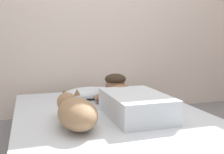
{
  "coord_description": "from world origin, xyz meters",
  "views": [
    {
      "loc": [
        -0.87,
        -1.5,
        0.92
      ],
      "look_at": [
        -0.15,
        0.77,
        0.57
      ],
      "focal_mm": 42.65,
      "sensor_mm": 36.0,
      "label": 1
    }
  ],
  "objects_px": {
    "pillow": "(90,93)",
    "bed": "(112,133)",
    "cell_phone": "(126,113)",
    "person_lying": "(129,99)",
    "dog": "(76,112)",
    "coffee_cup": "(121,97)"
  },
  "relations": [
    {
      "from": "person_lying",
      "to": "dog",
      "type": "bearing_deg",
      "value": -154.6
    },
    {
      "from": "person_lying",
      "to": "coffee_cup",
      "type": "relative_size",
      "value": 7.36
    },
    {
      "from": "bed",
      "to": "person_lying",
      "type": "bearing_deg",
      "value": 0.22
    },
    {
      "from": "bed",
      "to": "coffee_cup",
      "type": "bearing_deg",
      "value": 59.97
    },
    {
      "from": "pillow",
      "to": "bed",
      "type": "bearing_deg",
      "value": -86.53
    },
    {
      "from": "person_lying",
      "to": "dog",
      "type": "relative_size",
      "value": 1.6
    },
    {
      "from": "person_lying",
      "to": "pillow",
      "type": "bearing_deg",
      "value": 107.6
    },
    {
      "from": "pillow",
      "to": "person_lying",
      "type": "distance_m",
      "value": 0.63
    },
    {
      "from": "cell_phone",
      "to": "person_lying",
      "type": "bearing_deg",
      "value": 45.3
    },
    {
      "from": "bed",
      "to": "cell_phone",
      "type": "bearing_deg",
      "value": -21.88
    },
    {
      "from": "pillow",
      "to": "dog",
      "type": "relative_size",
      "value": 0.9
    },
    {
      "from": "person_lying",
      "to": "cell_phone",
      "type": "height_order",
      "value": "person_lying"
    },
    {
      "from": "dog",
      "to": "coffee_cup",
      "type": "bearing_deg",
      "value": 48.13
    },
    {
      "from": "pillow",
      "to": "cell_phone",
      "type": "height_order",
      "value": "pillow"
    },
    {
      "from": "cell_phone",
      "to": "pillow",
      "type": "bearing_deg",
      "value": 102.77
    },
    {
      "from": "person_lying",
      "to": "cell_phone",
      "type": "bearing_deg",
      "value": -134.7
    },
    {
      "from": "pillow",
      "to": "dog",
      "type": "bearing_deg",
      "value": -109.46
    },
    {
      "from": "dog",
      "to": "cell_phone",
      "type": "height_order",
      "value": "dog"
    },
    {
      "from": "pillow",
      "to": "cell_phone",
      "type": "distance_m",
      "value": 0.66
    },
    {
      "from": "bed",
      "to": "pillow",
      "type": "distance_m",
      "value": 0.63
    },
    {
      "from": "dog",
      "to": "coffee_cup",
      "type": "height_order",
      "value": "dog"
    },
    {
      "from": "coffee_cup",
      "to": "cell_phone",
      "type": "relative_size",
      "value": 0.89
    }
  ]
}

